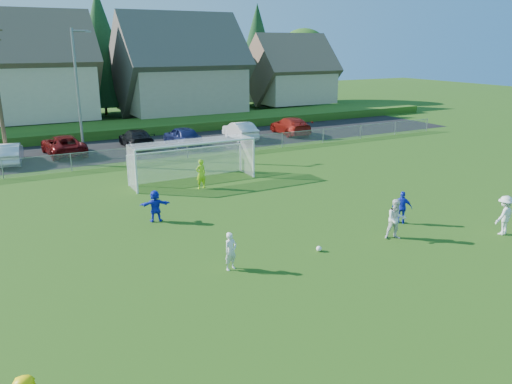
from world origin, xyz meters
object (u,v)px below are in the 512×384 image
car_d (136,138)px  car_g (290,126)px  car_e (182,136)px  soccer_goal (191,154)px  player_white_c (504,215)px  player_white_b (396,219)px  player_blue_a (402,207)px  player_blue_b (155,206)px  car_b (9,153)px  car_f (240,131)px  player_white_a (231,251)px  goalkeeper (201,174)px  soccer_ball (319,249)px  car_c (63,145)px

car_d → car_g: size_ratio=0.93×
car_e → soccer_goal: bearing=70.7°
player_white_c → car_e: (-5.31, 25.04, -0.06)m
player_white_b → player_blue_a: size_ratio=1.14×
player_white_b → car_g: player_white_b is taller
player_blue_b → car_b: size_ratio=0.34×
player_blue_a → player_white_b: bearing=84.8°
car_b → car_f: bearing=-170.9°
car_g → player_blue_b: bearing=49.3°
car_b → car_e: 12.65m
player_blue_a → car_f: player_blue_a is taller
player_white_a → car_f: (11.99, 22.93, 0.04)m
player_blue_a → car_g: 23.73m
goalkeeper → car_f: goalkeeper is taller
player_white_a → car_g: 28.64m
soccer_ball → car_e: bearing=83.0°
player_white_c → car_b: size_ratio=0.39×
car_f → car_d: bearing=-1.9°
car_c → player_blue_b: bearing=90.4°
soccer_ball → car_g: (13.32, 23.16, 0.66)m
player_blue_a → soccer_goal: soccer_goal is taller
player_white_c → car_g: bearing=-110.1°
soccer_goal → goalkeeper: bearing=-95.0°
player_blue_b → car_f: size_ratio=0.33×
soccer_ball → soccer_goal: 12.51m
player_white_a → player_white_b: bearing=-20.5°
soccer_ball → goalkeeper: goalkeeper is taller
car_b → player_white_a: bearing=112.5°
car_e → car_d: bearing=-21.4°
player_white_a → car_e: size_ratio=0.30×
soccer_ball → player_white_c: player_white_c is taller
player_white_b → car_d: size_ratio=0.35×
player_blue_a → car_g: bearing=-63.7°
goalkeeper → car_g: bearing=-147.1°
car_c → car_f: (14.34, -0.70, 0.02)m
goalkeeper → car_f: bearing=-134.2°
car_f → soccer_ball: bearing=74.1°
player_blue_a → goalkeeper: (-5.88, 9.78, 0.09)m
player_white_b → player_blue_a: bearing=63.1°
player_blue_a → car_c: bearing=-17.4°
car_c → car_d: size_ratio=1.06×
player_white_a → player_white_c: player_white_c is taller
player_blue_b → soccer_ball: bearing=138.5°
goalkeeper → car_b: (-9.22, 11.96, -0.13)m
soccer_ball → car_g: size_ratio=0.04×
player_blue_a → car_g: car_g is taller
car_e → car_f: 5.41m
player_blue_a → car_e: car_e is taller
car_g → soccer_goal: bearing=44.3°
player_white_b → car_e: player_white_b is taller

